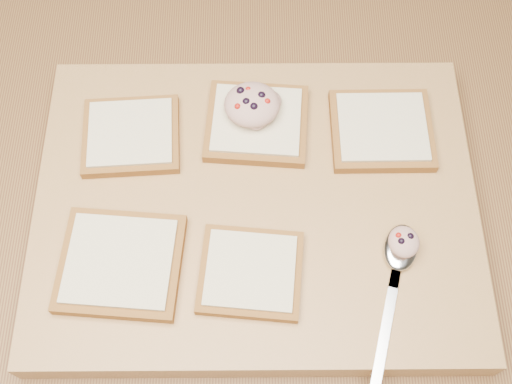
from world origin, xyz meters
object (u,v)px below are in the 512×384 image
cutting_board (256,206)px  bread_far_center (257,123)px  tuna_salad_dollop (252,104)px  spoon (399,259)px

cutting_board → bread_far_center: (0.00, 0.10, 0.03)m
tuna_salad_dollop → spoon: 0.25m
bread_far_center → spoon: size_ratio=0.69×
bread_far_center → spoon: 0.23m
cutting_board → tuna_salad_dollop: size_ratio=7.63×
cutting_board → tuna_salad_dollop: (-0.00, 0.11, 0.05)m
spoon → bread_far_center: bearing=131.4°
cutting_board → spoon: 0.18m
spoon → cutting_board: bearing=153.9°
cutting_board → spoon: spoon is taller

